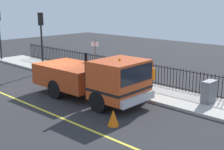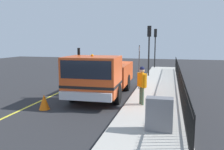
% 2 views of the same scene
% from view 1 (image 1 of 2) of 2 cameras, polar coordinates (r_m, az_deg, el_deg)
% --- Properties ---
extents(ground_plane, '(48.71, 48.71, 0.00)m').
position_cam_1_polar(ground_plane, '(17.23, -10.86, -2.86)').
color(ground_plane, '#2B2B2D').
rests_on(ground_plane, ground).
extents(sidewalk_slab, '(2.59, 22.14, 0.14)m').
position_cam_1_polar(sidewalk_slab, '(19.20, -2.96, -0.74)').
color(sidewalk_slab, '#B7B2A8').
rests_on(sidewalk_slab, ground).
extents(lane_marking, '(0.12, 19.93, 0.01)m').
position_cam_1_polar(lane_marking, '(16.10, -17.38, -4.38)').
color(lane_marking, yellow).
rests_on(lane_marking, ground).
extents(work_truck, '(2.62, 6.43, 2.58)m').
position_cam_1_polar(work_truck, '(14.85, -2.93, -0.37)').
color(work_truck, '#D84C1E').
rests_on(work_truck, ground).
extents(worker_standing, '(0.45, 0.53, 1.69)m').
position_cam_1_polar(worker_standing, '(15.60, 6.92, 0.06)').
color(worker_standing, orange).
rests_on(worker_standing, sidewalk_slab).
extents(iron_fence, '(0.04, 18.86, 1.22)m').
position_cam_1_polar(iron_fence, '(19.83, -0.57, 1.77)').
color(iron_fence, black).
rests_on(iron_fence, sidewalk_slab).
extents(traffic_light_near, '(0.30, 0.21, 3.97)m').
position_cam_1_polar(traffic_light_near, '(21.39, -13.15, 8.24)').
color(traffic_light_near, black).
rests_on(traffic_light_near, sidewalk_slab).
extents(utility_cabinet, '(0.83, 0.42, 1.05)m').
position_cam_1_polar(utility_cabinet, '(15.04, 17.70, -3.00)').
color(utility_cabinet, slate).
rests_on(utility_cabinet, sidewalk_slab).
extents(traffic_cone, '(0.46, 0.46, 0.66)m').
position_cam_1_polar(traffic_cone, '(12.10, 0.24, -8.02)').
color(traffic_cone, orange).
rests_on(traffic_cone, ground).
extents(street_sign, '(0.13, 0.50, 2.54)m').
position_cam_1_polar(street_sign, '(17.29, -3.17, 3.26)').
color(street_sign, '#4C4C4C').
rests_on(street_sign, sidewalk_slab).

